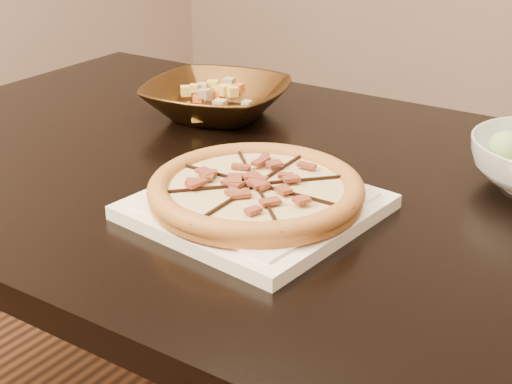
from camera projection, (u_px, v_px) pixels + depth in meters
dining_table at (251, 230)px, 1.11m from camera, size 1.35×0.90×0.75m
plate at (256, 206)px, 0.91m from camera, size 0.29×0.29×0.02m
pizza at (256, 189)px, 0.90m from camera, size 0.27×0.27×0.03m
bronze_bowl at (217, 99)px, 1.26m from camera, size 0.30×0.30×0.06m
mixed_dish at (216, 75)px, 1.24m from camera, size 0.12×0.12×0.03m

